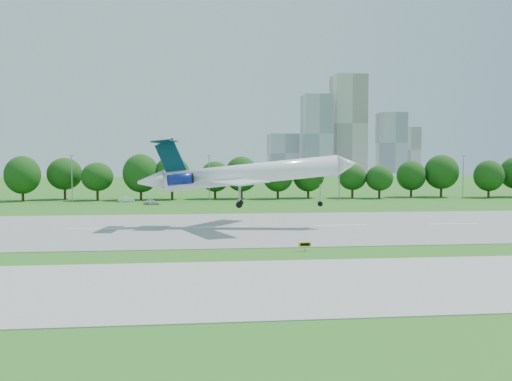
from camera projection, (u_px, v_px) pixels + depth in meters
name	position (u px, v px, depth m)	size (l,w,h in m)	color
ground	(392.00, 249.00, 70.65)	(600.00, 600.00, 0.00)	#296C1C
runway	(340.00, 226.00, 95.45)	(400.00, 45.00, 0.08)	gray
taxiway	(460.00, 279.00, 52.79)	(400.00, 23.00, 0.08)	#ADADA8
tree_line	(279.00, 177.00, 161.57)	(288.40, 8.40, 10.40)	#382314
light_poles	(275.00, 177.00, 151.36)	(175.90, 0.25, 12.19)	gray
skyline	(344.00, 136.00, 467.80)	(127.00, 52.00, 80.00)	#B2B2B7
airliner	(240.00, 174.00, 93.31)	(36.29, 26.10, 11.31)	white
taxi_sign_left	(305.00, 245.00, 69.26)	(1.55, 0.21, 1.09)	gray
service_vehicle_a	(126.00, 199.00, 148.63)	(1.44, 4.13, 1.36)	white
service_vehicle_b	(152.00, 202.00, 139.43)	(1.59, 3.95, 1.35)	silver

